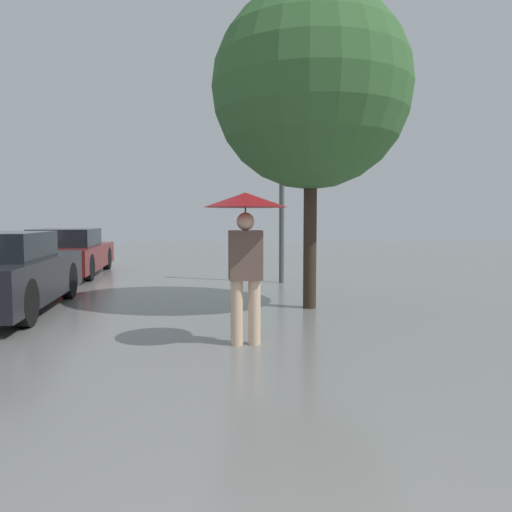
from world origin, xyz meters
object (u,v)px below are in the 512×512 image
object	(u,v)px
parked_car_farthest	(68,253)
tree	(311,90)
street_lamp	(282,182)
pedestrian	(245,226)

from	to	relation	value
parked_car_farthest	tree	xyz separation A→B (m)	(5.07, -5.57, 2.97)
tree	street_lamp	xyz separation A→B (m)	(0.16, 3.28, -1.24)
pedestrian	tree	bearing A→B (deg)	59.38
tree	street_lamp	bearing A→B (deg)	87.22
pedestrian	street_lamp	bearing A→B (deg)	74.91
parked_car_farthest	tree	size ratio (longest dim) A/B	0.86
street_lamp	pedestrian	bearing A→B (deg)	-105.09
pedestrian	tree	size ratio (longest dim) A/B	0.35
parked_car_farthest	tree	distance (m)	8.10
pedestrian	tree	world-z (taller)	tree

